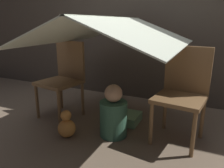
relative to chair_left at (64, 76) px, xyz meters
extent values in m
plane|color=#7A6651|center=(0.66, -0.16, -0.49)|extent=(8.80, 8.80, 0.00)
cube|color=#4C4238|center=(0.66, 0.99, 0.76)|extent=(7.00, 0.05, 2.50)
cylinder|color=brown|center=(-0.23, -0.23, -0.28)|extent=(0.04, 0.04, 0.41)
cylinder|color=brown|center=(0.14, -0.29, -0.28)|extent=(0.04, 0.04, 0.41)
cylinder|color=brown|center=(-0.16, 0.14, -0.28)|extent=(0.04, 0.04, 0.41)
cylinder|color=brown|center=(0.20, 0.07, -0.28)|extent=(0.04, 0.04, 0.41)
cube|color=brown|center=(-0.01, -0.08, -0.06)|extent=(0.50, 0.50, 0.04)
cube|color=brown|center=(0.02, 0.12, 0.18)|extent=(0.43, 0.10, 0.44)
cylinder|color=brown|center=(1.13, -0.24, -0.28)|extent=(0.04, 0.04, 0.41)
cylinder|color=brown|center=(1.50, -0.29, -0.28)|extent=(0.04, 0.04, 0.41)
cylinder|color=brown|center=(1.18, 0.13, -0.28)|extent=(0.04, 0.04, 0.41)
cylinder|color=brown|center=(1.55, 0.08, -0.28)|extent=(0.04, 0.04, 0.41)
cube|color=brown|center=(1.34, -0.08, -0.06)|extent=(0.48, 0.48, 0.04)
cube|color=brown|center=(1.36, 0.12, 0.18)|extent=(0.43, 0.09, 0.44)
cube|color=silver|center=(0.32, -0.08, 0.53)|extent=(0.68, 1.53, 0.27)
cube|color=silver|center=(1.00, -0.08, 0.53)|extent=(0.68, 1.53, 0.27)
cube|color=silver|center=(0.66, -0.08, 0.66)|extent=(0.04, 1.53, 0.01)
cylinder|color=#38664C|center=(0.75, -0.23, -0.31)|extent=(0.27, 0.27, 0.36)
sphere|color=tan|center=(0.75, -0.23, -0.04)|extent=(0.17, 0.17, 0.17)
cube|color=#7FB27F|center=(0.72, 0.11, -0.44)|extent=(0.36, 0.29, 0.10)
sphere|color=#D88C3F|center=(0.34, -0.45, -0.40)|extent=(0.18, 0.18, 0.18)
sphere|color=#D88C3F|center=(0.34, -0.45, -0.26)|extent=(0.11, 0.11, 0.11)
camera|label=1|loc=(1.56, -2.03, 0.61)|focal=35.00mm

